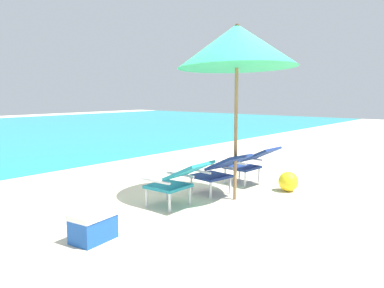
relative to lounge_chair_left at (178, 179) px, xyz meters
The scene contains 7 objects.
ground_plane 3.99m from the lounge_chair_left, 76.63° to the left, with size 40.00×40.00×0.00m, color beige.
lounge_chair_left is the anchor object (origin of this frame).
lounge_chair_center 0.87m from the lounge_chair_left, ahead, with size 0.64×0.93×0.68m.
lounge_chair_right 1.82m from the lounge_chair_left, ahead, with size 0.56×0.89×0.68m.
beach_umbrella_center 2.05m from the lounge_chair_left, 23.33° to the right, with size 2.27×2.28×2.57m.
beach_ball 1.98m from the lounge_chair_left, 22.83° to the right, with size 0.32×0.32×0.32m, color yellow.
cooler_box 1.48m from the lounge_chair_left, behind, with size 0.51×0.38×0.32m.
Camera 1 is at (-4.68, -3.28, 1.57)m, focal length 35.48 mm.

